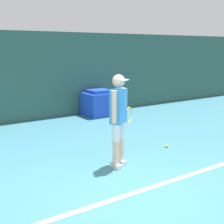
# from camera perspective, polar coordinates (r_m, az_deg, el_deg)

# --- Properties ---
(ground_plane) EXTENTS (24.00, 24.00, 0.00)m
(ground_plane) POSITION_cam_1_polar(r_m,az_deg,el_deg) (4.57, 4.58, -15.57)
(ground_plane) COLOR teal
(back_wall) EXTENTS (24.00, 0.10, 2.55)m
(back_wall) POSITION_cam_1_polar(r_m,az_deg,el_deg) (9.09, -17.73, 5.99)
(back_wall) COLOR #2D564C
(back_wall) RESTS_ON ground_plane
(court_baseline) EXTENTS (21.60, 0.10, 0.01)m
(court_baseline) POSITION_cam_1_polar(r_m,az_deg,el_deg) (4.67, 3.39, -14.82)
(court_baseline) COLOR white
(court_baseline) RESTS_ON ground_plane
(tennis_player) EXTENTS (0.79, 0.56, 1.64)m
(tennis_player) POSITION_cam_1_polar(r_m,az_deg,el_deg) (5.44, 1.24, -0.80)
(tennis_player) COLOR beige
(tennis_player) RESTS_ON ground_plane
(tennis_ball) EXTENTS (0.07, 0.07, 0.07)m
(tennis_ball) POSITION_cam_1_polar(r_m,az_deg,el_deg) (6.79, 9.97, -6.10)
(tennis_ball) COLOR #D1E533
(tennis_ball) RESTS_ON ground_plane
(covered_chair) EXTENTS (0.91, 0.82, 0.81)m
(covered_chair) POSITION_cam_1_polar(r_m,az_deg,el_deg) (9.75, -2.38, 1.60)
(covered_chair) COLOR blue
(covered_chair) RESTS_ON ground_plane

